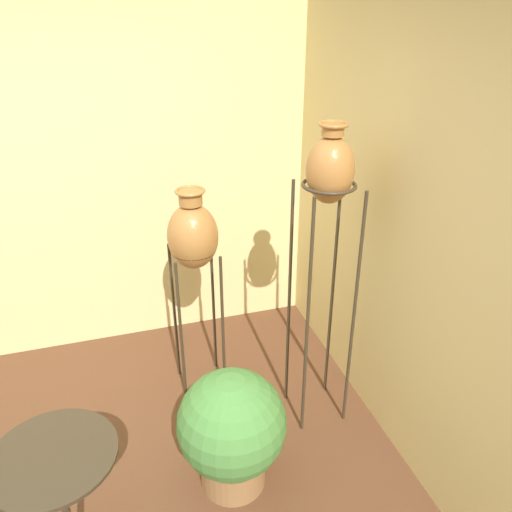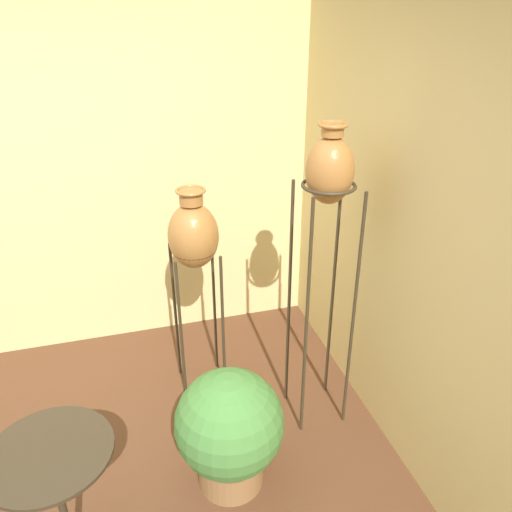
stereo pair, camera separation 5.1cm
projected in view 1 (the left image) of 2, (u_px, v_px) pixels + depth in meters
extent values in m
cube|color=beige|center=(45.00, 180.00, 3.43)|extent=(7.77, 0.06, 2.70)
cube|color=beige|center=(459.00, 265.00, 2.30)|extent=(0.06, 7.77, 2.70)
cylinder|color=#382D1E|center=(307.00, 327.00, 2.84)|extent=(0.02, 0.02, 1.57)
cylinder|color=#382D1E|center=(354.00, 318.00, 2.92)|extent=(0.02, 0.02, 1.57)
cylinder|color=#382D1E|center=(289.00, 301.00, 3.09)|extent=(0.02, 0.02, 1.57)
cylinder|color=#382D1E|center=(332.00, 294.00, 3.17)|extent=(0.02, 0.02, 1.57)
torus|color=#382D1E|center=(329.00, 185.00, 2.66)|extent=(0.30, 0.30, 0.02)
ellipsoid|color=#A87038|center=(330.00, 170.00, 2.62)|extent=(0.26, 0.26, 0.36)
cylinder|color=#A87038|center=(333.00, 130.00, 2.52)|extent=(0.12, 0.12, 0.06)
torus|color=#A87038|center=(333.00, 124.00, 2.51)|extent=(0.15, 0.15, 0.02)
cylinder|color=#382D1E|center=(181.00, 336.00, 3.20)|extent=(0.02, 0.02, 1.06)
cylinder|color=#382D1E|center=(223.00, 328.00, 3.27)|extent=(0.02, 0.02, 1.06)
cylinder|color=#382D1E|center=(175.00, 313.00, 3.43)|extent=(0.02, 0.02, 1.06)
cylinder|color=#382D1E|center=(214.00, 307.00, 3.50)|extent=(0.02, 0.02, 1.06)
torus|color=#382D1E|center=(194.00, 250.00, 3.11)|extent=(0.28, 0.28, 0.02)
ellipsoid|color=#A87038|center=(193.00, 236.00, 3.07)|extent=(0.32, 0.32, 0.42)
cylinder|color=#A87038|center=(190.00, 198.00, 2.96)|extent=(0.14, 0.14, 0.08)
torus|color=#A87038|center=(190.00, 191.00, 2.94)|extent=(0.18, 0.18, 0.02)
cylinder|color=#382D1E|center=(66.00, 512.00, 2.27)|extent=(0.04, 0.04, 0.69)
cylinder|color=#382D1E|center=(52.00, 457.00, 2.11)|extent=(0.55, 0.55, 0.02)
cylinder|color=olive|center=(233.00, 466.00, 2.80)|extent=(0.36, 0.36, 0.21)
torus|color=olive|center=(233.00, 453.00, 2.76)|extent=(0.40, 0.40, 0.02)
sphere|color=#47843D|center=(232.00, 423.00, 2.66)|extent=(0.59, 0.59, 0.59)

